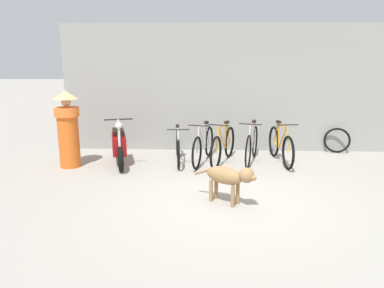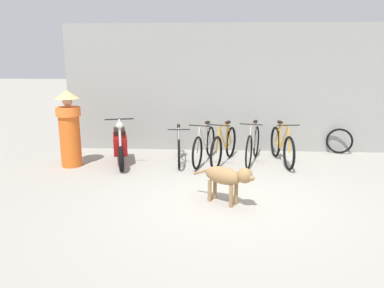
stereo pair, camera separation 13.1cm
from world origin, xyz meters
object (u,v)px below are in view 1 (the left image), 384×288
Objects in this scene: spare_tire_left at (337,140)px; person_in_robes at (68,127)px; bicycle_1 at (203,146)px; bicycle_4 at (281,146)px; bicycle_3 at (252,145)px; motorcycle at (119,145)px; bicycle_0 at (178,147)px; bicycle_2 at (223,146)px; stray_dog at (229,177)px.

person_in_robes is at bearing -167.04° from spare_tire_left.
spare_tire_left is at bearing 119.68° from bicycle_1.
bicycle_4 is 4.52m from person_in_robes.
bicycle_4 is (0.62, 0.01, -0.01)m from bicycle_3.
motorcycle reaches higher than spare_tire_left.
spare_tire_left is (5.97, 1.37, -0.53)m from person_in_robes.
bicycle_1 is 1.01× the size of bicycle_4.
bicycle_3 is at bearing 85.00° from bicycle_0.
bicycle_2 is at bearing 176.51° from person_in_robes.
bicycle_0 is at bearing -166.33° from spare_tire_left.
bicycle_4 is 0.99× the size of motorcycle.
person_in_robes is 2.63× the size of spare_tire_left.
bicycle_4 is 2.83× the size of spare_tire_left.
spare_tire_left is at bearing 128.16° from bicycle_2.
person_in_robes is at bearing -83.99° from bicycle_0.
bicycle_4 is at bearing 96.42° from stray_dog.
bicycle_0 is at bearing -77.36° from bicycle_1.
motorcycle reaches higher than bicycle_1.
person_in_robes reaches higher than bicycle_1.
bicycle_4 is 1.77× the size of stray_dog.
bicycle_2 reaches higher than bicycle_1.
stray_dog is 0.61× the size of person_in_robes.
bicycle_0 is 1.27m from motorcycle.
bicycle_1 is at bearing 80.11° from motorcycle.
motorcycle is at bearing 170.09° from stray_dog.
spare_tire_left is at bearing -177.45° from person_in_robes.
spare_tire_left is (2.75, 0.98, -0.07)m from bicycle_2.
stray_dog is at bearing 23.75° from bicycle_1.
motorcycle is at bearing -71.37° from bicycle_3.
stray_dog is at bearing -34.17° from bicycle_4.
bicycle_0 is 0.99× the size of bicycle_2.
bicycle_3 is 3.90m from person_in_robes.
motorcycle is (-1.25, -0.19, 0.07)m from bicycle_0.
stray_dog is (2.23, -2.16, 0.04)m from motorcycle.
stray_dog is at bearing -0.41° from bicycle_3.
bicycle_0 is 2.33m from person_in_robes.
bicycle_3 is at bearing 109.29° from stray_dog.
bicycle_1 is at bearing -73.87° from bicycle_3.
stray_dog is at bearing 139.16° from person_in_robes.
bicycle_0 is at bearing 146.82° from stray_dog.
stray_dog is (-0.01, -2.28, 0.07)m from bicycle_2.
person_in_robes is (-3.22, -0.39, 0.47)m from bicycle_2.
person_in_robes reaches higher than bicycle_0.
bicycle_0 is 0.96× the size of motorcycle.
bicycle_1 reaches higher than spare_tire_left.
bicycle_2 is 2.93m from spare_tire_left.
bicycle_2 is 1.73× the size of stray_dog.
spare_tire_left is at bearing 127.14° from bicycle_3.
bicycle_2 is 1.06× the size of person_in_robes.
motorcycle is 1.78× the size of stray_dog.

